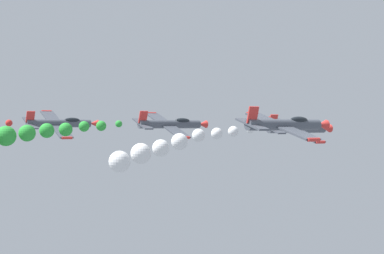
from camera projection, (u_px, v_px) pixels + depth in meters
The scene contains 6 objects.
airplane_lead at pixel (298, 128), 69.68m from camera, with size 9.18×10.35×3.48m.
smoke_trail_lead at pixel (159, 149), 59.82m from camera, with size 2.50×17.80×4.75m.
airplane_left_inner at pixel (171, 124), 73.86m from camera, with size 9.10×10.35×3.62m.
smoke_trail_left_inner at pixel (23, 135), 63.34m from camera, with size 2.43×17.67×3.60m.
airplane_right_inner at pixel (286, 125), 55.11m from camera, with size 9.30×10.35×3.29m.
airplane_left_outer at pixel (60, 123), 78.06m from camera, with size 8.91×10.35×4.13m.
Camera 1 is at (58.23, -36.92, 135.23)m, focal length 52.93 mm.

